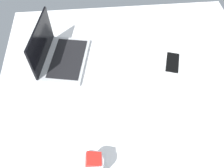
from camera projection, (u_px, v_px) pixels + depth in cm
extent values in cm
cube|color=white|center=(139.00, 135.00, 114.43)|extent=(180.00, 140.00, 18.00)
cube|color=#B7BABC|center=(65.00, 60.00, 129.95)|extent=(36.86, 29.01, 2.00)
cube|color=black|center=(68.00, 58.00, 128.88)|extent=(31.77, 22.34, 0.40)
cube|color=black|center=(41.00, 43.00, 121.30)|extent=(32.56, 7.44, 21.00)
cylinder|color=silver|center=(93.00, 166.00, 91.39)|extent=(9.00, 9.00, 11.00)
cube|color=orange|center=(96.00, 168.00, 92.43)|extent=(6.40, 6.55, 5.79)
cube|color=red|center=(93.00, 160.00, 87.43)|extent=(5.60, 6.57, 4.88)
cube|color=black|center=(172.00, 62.00, 129.51)|extent=(15.39, 10.66, 0.80)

